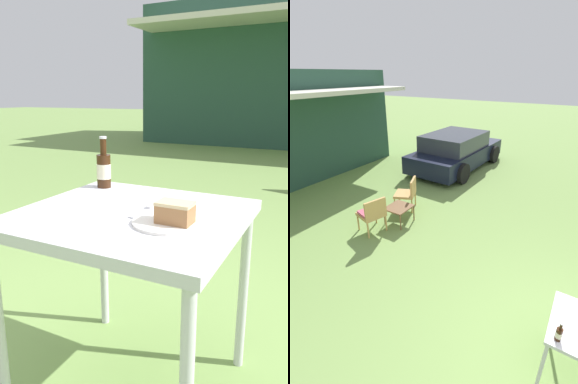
{
  "view_description": "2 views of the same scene",
  "coord_description": "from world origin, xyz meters",
  "views": [
    {
      "loc": [
        0.64,
        -1.13,
        1.17
      ],
      "look_at": [
        0.0,
        0.1,
        0.81
      ],
      "focal_mm": 35.0,
      "sensor_mm": 36.0,
      "label": 1
    },
    {
      "loc": [
        -2.42,
        0.42,
        3.21
      ],
      "look_at": [
        1.8,
        3.04,
        0.9
      ],
      "focal_mm": 24.0,
      "sensor_mm": 36.0,
      "label": 2
    }
  ],
  "objects": [
    {
      "name": "patio_table",
      "position": [
        0.0,
        0.0,
        0.68
      ],
      "size": [
        0.79,
        0.75,
        0.76
      ],
      "color": "silver",
      "rests_on": "ground_plane"
    },
    {
      "name": "cake_on_plate",
      "position": [
        0.19,
        -0.07,
        0.79
      ],
      "size": [
        0.23,
        0.23,
        0.08
      ],
      "color": "white",
      "rests_on": "patio_table"
    },
    {
      "name": "cola_bottle_near",
      "position": [
        -0.29,
        0.27,
        0.84
      ],
      "size": [
        0.06,
        0.06,
        0.23
      ],
      "color": "#381E0F",
      "rests_on": "patio_table"
    },
    {
      "name": "fork",
      "position": [
        0.11,
        -0.08,
        0.76
      ],
      "size": [
        0.17,
        0.03,
        0.01
      ],
      "color": "silver",
      "rests_on": "patio_table"
    },
    {
      "name": "loose_bottle_cap",
      "position": [
        0.04,
        0.06,
        0.76
      ],
      "size": [
        0.03,
        0.03,
        0.01
      ],
      "color": "silver",
      "rests_on": "patio_table"
    }
  ]
}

